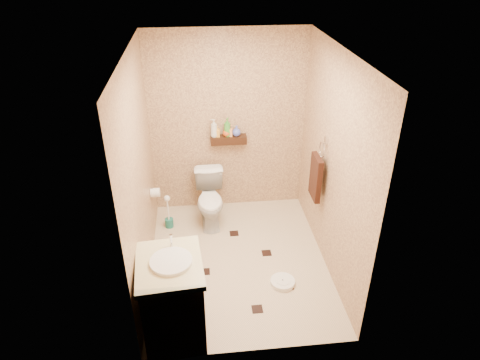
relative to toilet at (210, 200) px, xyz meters
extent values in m
plane|color=beige|center=(0.27, -0.83, -0.34)|extent=(2.50, 2.50, 0.00)
cube|color=tan|center=(0.27, 0.42, 0.86)|extent=(2.00, 0.04, 2.40)
cube|color=tan|center=(0.27, -2.08, 0.86)|extent=(2.00, 0.04, 2.40)
cube|color=tan|center=(-0.73, -0.83, 0.86)|extent=(0.04, 2.50, 2.40)
cube|color=tan|center=(1.27, -0.83, 0.86)|extent=(0.04, 2.50, 2.40)
cube|color=white|center=(0.27, -0.83, 2.06)|extent=(2.00, 2.50, 0.02)
cube|color=#33190E|center=(0.27, 0.34, 0.68)|extent=(0.46, 0.14, 0.10)
cube|color=black|center=(-0.12, -0.98, -0.34)|extent=(0.11, 0.11, 0.01)
cube|color=black|center=(0.63, -0.73, -0.34)|extent=(0.11, 0.11, 0.01)
cube|color=black|center=(0.39, -1.60, -0.34)|extent=(0.11, 0.11, 0.01)
cube|color=black|center=(-0.34, -0.41, -0.34)|extent=(0.11, 0.11, 0.01)
cube|color=black|center=(0.77, -1.31, -0.34)|extent=(0.11, 0.11, 0.01)
cube|color=black|center=(0.28, -0.31, -0.34)|extent=(0.11, 0.11, 0.01)
imported|color=white|center=(0.00, 0.00, 0.00)|extent=(0.39, 0.67, 0.68)
cube|color=brown|center=(-0.43, -1.78, 0.06)|extent=(0.58, 0.69, 0.79)
cube|color=beige|center=(-0.43, -1.78, 0.48)|extent=(0.62, 0.74, 0.05)
cylinder|color=white|center=(-0.41, -1.78, 0.51)|extent=(0.37, 0.37, 0.05)
cylinder|color=silver|center=(-0.41, -1.56, 0.58)|extent=(0.03, 0.03, 0.12)
cylinder|color=white|center=(0.71, -1.26, -0.31)|extent=(0.30, 0.30, 0.05)
cylinder|color=white|center=(0.71, -1.26, -0.29)|extent=(0.16, 0.16, 0.01)
cylinder|color=#1A6A5E|center=(-0.55, -0.06, -0.28)|extent=(0.11, 0.11, 0.12)
cylinder|color=white|center=(-0.55, -0.06, -0.06)|extent=(0.02, 0.02, 0.33)
sphere|color=white|center=(-0.55, -0.06, 0.09)|extent=(0.08, 0.08, 0.08)
cube|color=silver|center=(1.26, -0.58, 1.04)|extent=(0.03, 0.06, 0.08)
torus|color=silver|center=(1.22, -0.58, 0.92)|extent=(0.02, 0.19, 0.19)
cube|color=#33140F|center=(1.18, -0.58, 0.58)|extent=(0.06, 0.30, 0.52)
cylinder|color=white|center=(-0.67, -0.18, 0.26)|extent=(0.11, 0.11, 0.11)
cylinder|color=silver|center=(-0.71, -0.18, 0.32)|extent=(0.04, 0.02, 0.02)
imported|color=beige|center=(0.09, 0.34, 0.85)|extent=(0.10, 0.10, 0.24)
imported|color=gold|center=(0.13, 0.34, 0.80)|extent=(0.07, 0.07, 0.15)
imported|color=#CF4D18|center=(0.25, 0.34, 0.80)|extent=(0.14, 0.14, 0.13)
imported|color=#3F9230|center=(0.26, 0.34, 0.85)|extent=(0.13, 0.13, 0.24)
imported|color=#FF9854|center=(0.29, 0.34, 0.81)|extent=(0.08, 0.08, 0.15)
imported|color=#4D5CC1|center=(0.38, 0.34, 0.80)|extent=(0.15, 0.15, 0.14)
camera|label=1|loc=(-0.12, -4.67, 2.95)|focal=32.00mm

